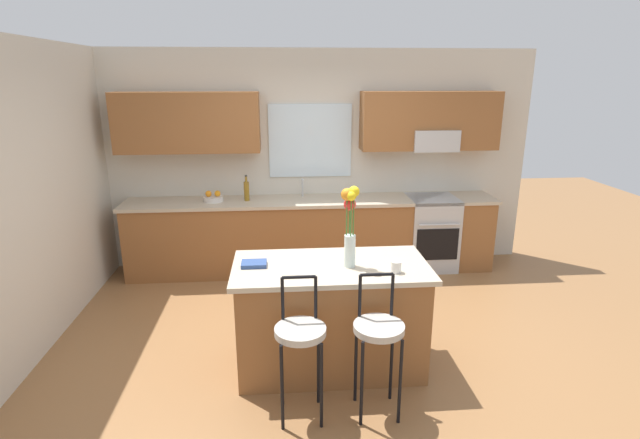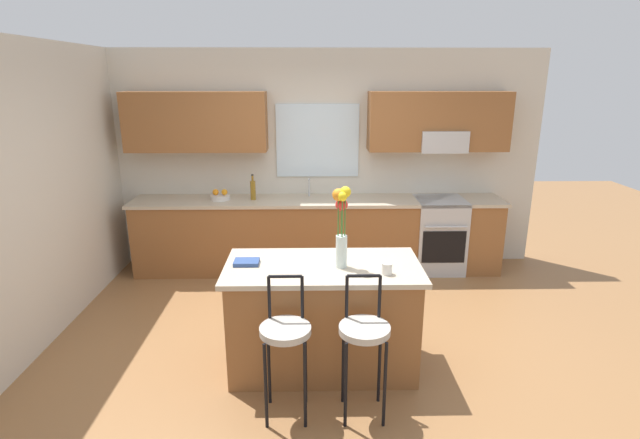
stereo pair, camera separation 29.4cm
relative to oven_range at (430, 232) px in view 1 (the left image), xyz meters
The scene contains 14 objects.
ground_plane 2.30m from the oven_range, 132.05° to the right, with size 14.00×14.00×0.00m, color olive.
wall_left 4.39m from the oven_range, 161.33° to the right, with size 0.12×4.60×2.70m, color beige.
back_wall_assembly 1.84m from the oven_range, 168.17° to the left, with size 5.60×0.50×2.70m.
counter_run 1.51m from the oven_range, behind, with size 4.56×0.64×0.92m.
sink_faucet 1.74m from the oven_range, behind, with size 0.02×0.13×0.23m.
oven_range is the anchor object (origin of this frame).
kitchen_island 2.61m from the oven_range, 125.10° to the right, with size 1.58×0.80×0.92m.
bar_stool_near 3.28m from the oven_range, 122.88° to the right, with size 0.36×0.36×1.04m.
bar_stool_middle 3.02m from the oven_range, 114.06° to the right, with size 0.36×0.36×1.04m.
flower_vase 2.70m from the oven_range, 122.00° to the right, with size 0.14×0.15×0.65m.
mug_ceramic 2.60m from the oven_range, 113.57° to the right, with size 0.08×0.08×0.09m, color silver.
cookbook 3.03m from the oven_range, 135.12° to the right, with size 0.20×0.15×0.03m, color navy.
fruit_bowl_oranges 2.75m from the oven_range, behind, with size 0.24×0.24×0.13m.
bottle_olive_oil 2.38m from the oven_range, behind, with size 0.06×0.06×0.31m.
Camera 1 is at (-0.38, -4.06, 2.37)m, focal length 27.19 mm.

